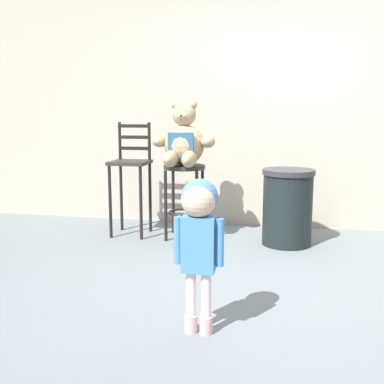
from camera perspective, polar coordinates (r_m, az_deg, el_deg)
The scene contains 7 objects.
ground_plane at distance 3.59m, azimuth 8.79°, elevation -11.11°, with size 24.00×24.00×0.00m, color slate.
building_wall at distance 5.39m, azimuth 10.39°, elevation 15.75°, with size 7.33×0.30×3.70m, color #B2A894.
bar_stool_with_teddy at distance 4.69m, azimuth -0.94°, elevation 0.82°, with size 0.42×0.42×0.75m.
teddy_bear at distance 4.61m, azimuth -1.05°, elevation 6.19°, with size 0.63×0.57×0.65m.
child_walking at distance 2.60m, azimuth 0.86°, elevation -3.84°, with size 0.29×0.23×0.91m.
trash_bin at distance 4.57m, azimuth 11.72°, elevation -1.82°, with size 0.50×0.50×0.74m.
bar_chair_empty at distance 4.86m, azimuth -7.57°, elevation 2.70°, with size 0.39×0.39×1.18m.
Camera 1 is at (0.13, -3.36, 1.27)m, focal length 43.13 mm.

